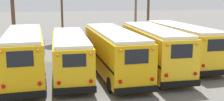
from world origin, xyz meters
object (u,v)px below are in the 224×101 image
Objects in this scene: school_bus_0 at (24,54)px; school_bus_2 at (113,51)px; school_bus_3 at (153,48)px; school_bus_1 at (70,54)px; utility_pole at (136,5)px; school_bus_4 at (180,43)px.

school_bus_0 reaches higher than school_bus_2.
school_bus_2 is at bearing -178.29° from school_bus_3.
school_bus_2 is at bearing -2.97° from school_bus_1.
utility_pole is at bearing 54.73° from school_bus_1.
school_bus_1 is 0.91× the size of school_bus_2.
utility_pole is (11.47, 12.03, 2.72)m from school_bus_0.
school_bus_1 is at bearing -125.27° from utility_pole.
school_bus_0 is at bearing -133.65° from utility_pole.
utility_pole reaches higher than school_bus_1.
school_bus_0 is 1.15× the size of utility_pole.
school_bus_2 is (3.10, -0.16, 0.13)m from school_bus_1.
school_bus_1 is at bearing 3.35° from school_bus_0.
school_bus_3 reaches higher than school_bus_4.
utility_pole is at bearing 66.25° from school_bus_2.
school_bus_3 is (6.19, -0.07, 0.18)m from school_bus_1.
school_bus_4 is at bearing 17.74° from school_bus_2.
school_bus_2 is 6.50m from school_bus_4.
school_bus_4 is at bearing 11.09° from school_bus_1.
school_bus_4 is (12.38, 2.00, -0.04)m from school_bus_0.
school_bus_0 is 3.10m from school_bus_1.
utility_pole is at bearing 46.35° from school_bus_0.
school_bus_2 is at bearing -162.26° from school_bus_4.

